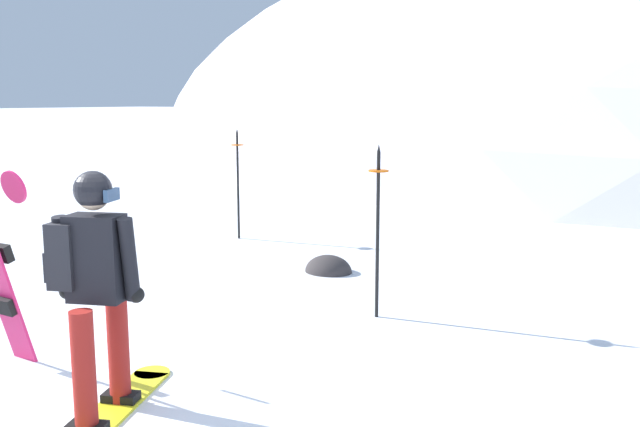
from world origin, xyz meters
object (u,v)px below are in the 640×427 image
Objects in this scene: snowboarder_main at (94,289)px; spare_snowboard at (1,269)px; piste_marker_near at (378,219)px; rock_mid at (328,272)px; piste_marker_far at (238,176)px.

spare_snowboard is (-1.41, 0.28, -0.10)m from snowboarder_main.
rock_mid is (-1.34, 1.34, -1.00)m from piste_marker_near.
snowboarder_main is 1.44m from spare_snowboard.
piste_marker_near reaches higher than piste_marker_far.
piste_marker_far is (-2.99, 5.47, 0.08)m from snowboarder_main.
spare_snowboard is 3.41m from piste_marker_near.
rock_mid is (0.71, 4.06, -0.81)m from spare_snowboard.
snowboarder_main is 6.24m from piste_marker_far.
snowboarder_main is 4.49m from rock_mid.
piste_marker_near reaches higher than spare_snowboard.
snowboarder_main is 2.81× the size of rock_mid.
piste_marker_near is at bearing -45.04° from rock_mid.
rock_mid is at bearing 134.96° from piste_marker_near.
snowboarder_main reaches higher than rock_mid.
spare_snowboard reaches higher than rock_mid.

